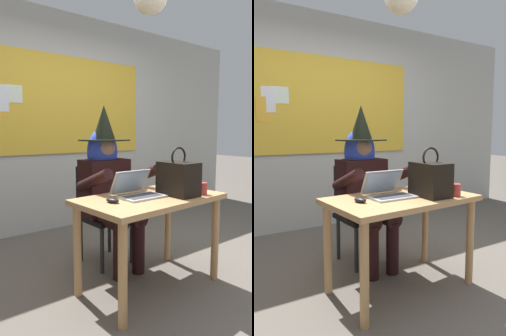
% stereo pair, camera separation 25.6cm
% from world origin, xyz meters
% --- Properties ---
extents(ground_plane, '(24.00, 24.00, 0.00)m').
position_xyz_m(ground_plane, '(0.00, 0.00, 0.00)').
color(ground_plane, '#5B544C').
extents(wall_back_bulletin, '(6.35, 2.06, 2.68)m').
position_xyz_m(wall_back_bulletin, '(-0.00, 1.86, 1.35)').
color(wall_back_bulletin, '#B2B2AD').
rests_on(wall_back_bulletin, ground).
extents(desk_main, '(1.16, 0.71, 0.73)m').
position_xyz_m(desk_main, '(-0.11, -0.01, 0.61)').
color(desk_main, tan).
rests_on(desk_main, ground).
extents(chair_at_desk, '(0.45, 0.45, 0.90)m').
position_xyz_m(chair_at_desk, '(-0.13, 0.67, 0.50)').
color(chair_at_desk, black).
rests_on(chair_at_desk, ground).
extents(person_costumed, '(0.59, 0.70, 1.46)m').
position_xyz_m(person_costumed, '(-0.13, 0.55, 0.80)').
color(person_costumed, black).
rests_on(person_costumed, ground).
extents(laptop, '(0.34, 0.30, 0.20)m').
position_xyz_m(laptop, '(-0.19, 0.04, 0.77)').
color(laptop, '#B7B7BC').
rests_on(laptop, desk_main).
extents(computer_mouse, '(0.09, 0.12, 0.03)m').
position_xyz_m(computer_mouse, '(-0.47, -0.02, 0.75)').
color(computer_mouse, black).
rests_on(computer_mouse, desk_main).
extents(handbag, '(0.20, 0.30, 0.38)m').
position_xyz_m(handbag, '(0.09, -0.11, 0.86)').
color(handbag, black).
rests_on(handbag, desk_main).
extents(coffee_mug, '(0.08, 0.08, 0.09)m').
position_xyz_m(coffee_mug, '(0.26, -0.20, 0.78)').
color(coffee_mug, '#B23833').
rests_on(coffee_mug, desk_main).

